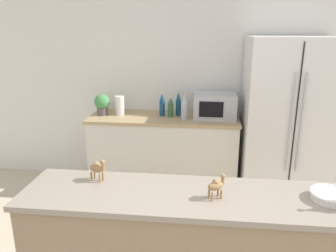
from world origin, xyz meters
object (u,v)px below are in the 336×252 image
microwave (215,106)px  camel_figurine_second (216,185)px  paper_towel_roll (120,105)px  back_bottle_2 (170,105)px  refrigerator (285,122)px  back_bottle_1 (184,107)px  camel_figurine (97,168)px  back_bottle_4 (170,107)px  potted_plant (102,104)px  back_bottle_3 (178,104)px  back_bottle_0 (162,105)px  fruit_bowl (330,195)px

microwave → camel_figurine_second: size_ratio=3.31×
paper_towel_roll → back_bottle_2: size_ratio=0.91×
refrigerator → microwave: bearing=172.3°
back_bottle_1 → camel_figurine: size_ratio=1.99×
refrigerator → back_bottle_4: (-1.29, 0.09, 0.11)m
microwave → back_bottle_4: bearing=-177.8°
microwave → back_bottle_4: (-0.51, -0.02, -0.03)m
paper_towel_roll → back_bottle_1: (0.78, -0.12, 0.03)m
potted_plant → camel_figurine: 1.91m
camel_figurine_second → refrigerator: bearing=66.5°
microwave → back_bottle_2: (-0.52, 0.08, -0.02)m
back_bottle_3 → camel_figurine: bearing=-101.0°
potted_plant → back_bottle_1: (0.99, -0.09, 0.01)m
back_bottle_4 → back_bottle_0: bearing=160.9°
fruit_bowl → camel_figurine_second: camel_figurine_second is taller
back_bottle_2 → fruit_bowl: bearing=-60.8°
back_bottle_4 → back_bottle_1: bearing=-26.5°
back_bottle_0 → fruit_bowl: 2.31m
paper_towel_roll → back_bottle_1: back_bottle_1 is taller
microwave → back_bottle_3: bearing=173.5°
potted_plant → back_bottle_4: bearing=-0.2°
camel_figurine → camel_figurine_second: camel_figurine is taller
back_bottle_4 → fruit_bowl: back_bottle_4 is taller
refrigerator → back_bottle_0: (-1.39, 0.12, 0.13)m
camel_figurine_second → paper_towel_roll: bearing=118.2°
back_bottle_0 → camel_figurine_second: (0.57, -2.01, -0.00)m
paper_towel_roll → back_bottle_3: (0.70, 0.03, 0.03)m
paper_towel_roll → back_bottle_1: size_ratio=0.75×
fruit_bowl → paper_towel_roll: bearing=131.5°
fruit_bowl → camel_figurine_second: bearing=-175.1°
back_bottle_0 → back_bottle_1: back_bottle_1 is taller
refrigerator → back_bottle_3: size_ratio=6.30×
refrigerator → back_bottle_3: 1.22m
back_bottle_3 → back_bottle_4: bearing=-141.3°
refrigerator → back_bottle_1: 1.13m
microwave → camel_figurine: bearing=-113.2°
fruit_bowl → camel_figurine_second: (-0.65, -0.06, 0.06)m
microwave → back_bottle_0: 0.61m
paper_towel_roll → fruit_bowl: bearing=-48.5°
potted_plant → back_bottle_0: (0.72, 0.03, -0.00)m
back_bottle_0 → back_bottle_3: bearing=9.7°
potted_plant → back_bottle_2: bearing=6.9°
back_bottle_3 → back_bottle_4: size_ratio=1.23×
back_bottle_3 → camel_figurine_second: bearing=-79.4°
back_bottle_4 → refrigerator: bearing=-3.8°
back_bottle_0 → back_bottle_1: (0.27, -0.12, 0.01)m
back_bottle_1 → camel_figurine_second: 1.92m
refrigerator → microwave: (-0.78, 0.11, 0.14)m
back_bottle_0 → back_bottle_3: (0.19, 0.03, 0.00)m
potted_plant → paper_towel_roll: size_ratio=1.10×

